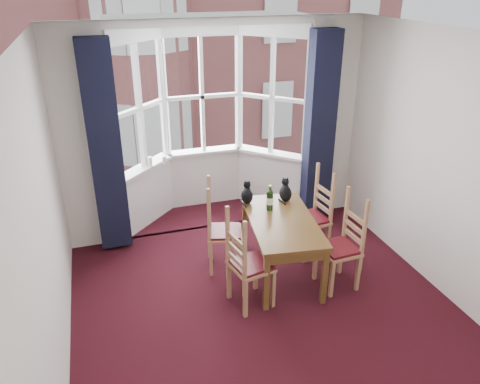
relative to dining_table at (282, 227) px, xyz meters
name	(u,v)px	position (x,y,z in m)	size (l,w,h in m)	color
floor	(275,326)	(-0.40, -0.87, -0.63)	(4.50, 4.50, 0.00)	black
ceiling	(287,41)	(-0.40, -0.87, 2.17)	(4.50, 4.50, 0.00)	white
wall_left	(42,238)	(-2.40, -0.87, 0.77)	(4.50, 4.50, 0.00)	silver
wall_right	(464,177)	(1.60, -0.87, 0.77)	(4.50, 4.50, 0.00)	silver
wall_back_pier_left	(85,143)	(-2.05, 1.38, 0.77)	(0.70, 0.12, 2.80)	silver
wall_back_pier_right	(329,120)	(1.25, 1.38, 0.77)	(0.70, 0.12, 2.80)	silver
bay_window	(207,120)	(-0.40, 1.89, 0.77)	(2.76, 0.94, 2.80)	white
curtain_left	(105,150)	(-1.82, 1.20, 0.72)	(0.38, 0.22, 2.60)	black
curtain_right	(320,128)	(1.02, 1.20, 0.72)	(0.38, 0.22, 2.60)	black
dining_table	(282,227)	(0.00, 0.00, 0.00)	(0.91, 1.46, 0.72)	brown
chair_left_near	(243,268)	(-0.61, -0.44, -0.16)	(0.48, 0.49, 0.92)	#AA7B52
chair_left_far	(217,233)	(-0.68, 0.34, -0.16)	(0.49, 0.51, 0.92)	#AA7B52
chair_right_near	(345,248)	(0.61, -0.41, -0.16)	(0.43, 0.45, 0.92)	#AA7B52
chair_right_far	(316,218)	(0.61, 0.33, -0.16)	(0.44, 0.46, 0.92)	#AA7B52
cat_left	(247,195)	(-0.24, 0.55, 0.19)	(0.20, 0.23, 0.28)	black
cat_right	(285,192)	(0.23, 0.47, 0.20)	(0.20, 0.24, 0.29)	black
wine_bottle	(270,199)	(-0.05, 0.28, 0.23)	(0.08, 0.08, 0.32)	black
candle_tall	(150,161)	(-1.25, 1.73, 0.30)	(0.06, 0.06, 0.13)	white
candle_short	(164,160)	(-1.05, 1.76, 0.29)	(0.06, 0.06, 0.11)	white
street	(116,109)	(-0.40, 31.38, -6.63)	(80.00, 80.00, 0.00)	#333335
tenement_building	(129,26)	(-0.40, 13.14, 0.97)	(18.40, 7.80, 15.20)	#98504E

